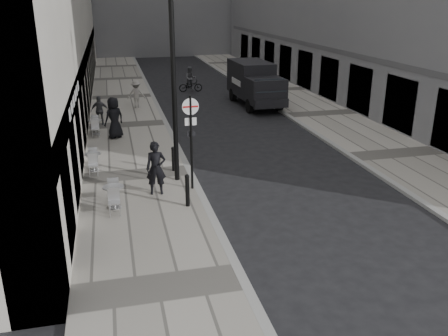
# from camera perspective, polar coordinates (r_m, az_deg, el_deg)

# --- Properties ---
(sidewalk) EXTENTS (4.00, 60.00, 0.12)m
(sidewalk) POSITION_cam_1_polar(r_m,az_deg,el_deg) (25.62, -11.48, 5.04)
(sidewalk) COLOR #A39D93
(sidewalk) RESTS_ON ground
(far_sidewalk) EXTENTS (4.00, 60.00, 0.12)m
(far_sidewalk) POSITION_cam_1_polar(r_m,az_deg,el_deg) (28.16, 11.58, 6.37)
(far_sidewalk) COLOR #A39D93
(far_sidewalk) RESTS_ON ground
(walking_man) EXTENTS (0.71, 0.50, 1.83)m
(walking_man) POSITION_cam_1_polar(r_m,az_deg,el_deg) (16.08, -8.18, -0.03)
(walking_man) COLOR black
(walking_man) RESTS_ON sidewalk
(sign_post) EXTENTS (0.57, 0.09, 3.30)m
(sign_post) POSITION_cam_1_polar(r_m,az_deg,el_deg) (16.04, -3.99, 4.58)
(sign_post) COLOR black
(sign_post) RESTS_ON sidewalk
(lamppost) EXTENTS (0.31, 0.31, 6.80)m
(lamppost) POSITION_cam_1_polar(r_m,az_deg,el_deg) (16.57, -6.09, 10.90)
(lamppost) COLOR black
(lamppost) RESTS_ON sidewalk
(bollard_near) EXTENTS (0.13, 0.13, 1.01)m
(bollard_near) POSITION_cam_1_polar(r_m,az_deg,el_deg) (15.16, -4.42, -2.82)
(bollard_near) COLOR black
(bollard_near) RESTS_ON sidewalk
(bollard_far) EXTENTS (0.12, 0.12, 0.90)m
(bollard_far) POSITION_cam_1_polar(r_m,az_deg,el_deg) (18.31, -6.12, 1.01)
(bollard_far) COLOR black
(bollard_far) RESTS_ON sidewalk
(panel_van) EXTENTS (2.25, 5.69, 2.65)m
(panel_van) POSITION_cam_1_polar(r_m,az_deg,el_deg) (29.99, 3.67, 10.33)
(panel_van) COLOR black
(panel_van) RESTS_ON ground
(cyclist) EXTENTS (1.69, 0.67, 1.79)m
(cyclist) POSITION_cam_1_polar(r_m,az_deg,el_deg) (34.59, -4.05, 10.28)
(cyclist) COLOR black
(cyclist) RESTS_ON ground
(pedestrian_a) EXTENTS (0.91, 0.40, 1.54)m
(pedestrian_a) POSITION_cam_1_polar(r_m,az_deg,el_deg) (25.60, -14.71, 6.70)
(pedestrian_a) COLOR #535358
(pedestrian_a) RESTS_ON sidewalk
(pedestrian_b) EXTENTS (1.08, 0.65, 1.64)m
(pedestrian_b) POSITION_cam_1_polar(r_m,az_deg,el_deg) (29.33, -10.52, 8.73)
(pedestrian_b) COLOR #9C9590
(pedestrian_b) RESTS_ON sidewalk
(pedestrian_c) EXTENTS (1.14, 1.02, 1.95)m
(pedestrian_c) POSITION_cam_1_polar(r_m,az_deg,el_deg) (23.02, -13.08, 5.91)
(pedestrian_c) COLOR black
(pedestrian_c) RESTS_ON sidewalk
(cafe_table_near) EXTENTS (0.67, 1.50, 0.86)m
(cafe_table_near) POSITION_cam_1_polar(r_m,az_deg,el_deg) (15.41, -13.11, -3.19)
(cafe_table_near) COLOR #A7A7A9
(cafe_table_near) RESTS_ON sidewalk
(cafe_table_mid) EXTENTS (0.66, 1.48, 0.84)m
(cafe_table_mid) POSITION_cam_1_polar(r_m,az_deg,el_deg) (23.98, -15.22, 4.93)
(cafe_table_mid) COLOR silver
(cafe_table_mid) RESTS_ON sidewalk
(cafe_table_far) EXTENTS (0.63, 1.43, 0.82)m
(cafe_table_far) POSITION_cam_1_polar(r_m,az_deg,el_deg) (18.90, -15.46, 0.88)
(cafe_table_far) COLOR silver
(cafe_table_far) RESTS_ON sidewalk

